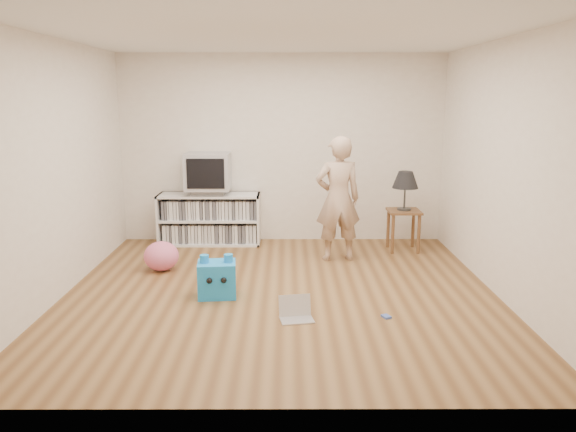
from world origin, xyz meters
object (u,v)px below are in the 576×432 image
Objects in this scene: side_table at (404,220)px; crt_tv at (208,171)px; dvd_deck at (209,192)px; person at (338,199)px; plush_blue at (217,279)px; table_lamp at (405,181)px; plush_pink at (161,256)px; media_unit at (210,219)px; laptop at (296,313)px.

crt_tv is at bearing 172.06° from side_table.
person is at bearing -25.26° from dvd_deck.
plush_blue is (-1.35, -1.32, -0.59)m from person.
dvd_deck is 0.87× the size of table_lamp.
table_lamp is at bearing 32.14° from plush_blue.
crt_tv is at bearing 71.69° from plush_pink.
crt_tv is 1.47× the size of plush_pink.
laptop is (1.16, -2.74, -0.29)m from media_unit.
side_table is 1.35× the size of plush_pink.
person is at bearing -25.17° from crt_tv.
plush_blue reaches higher than laptop.
person reaches higher than table_lamp.
side_table is at bearing -8.01° from dvd_deck.
table_lamp is 1.03m from person.
media_unit is at bearing 93.79° from plush_blue.
person is at bearing 64.15° from laptop.
dvd_deck reaches higher than laptop.
laptop is 1.01m from plush_blue.
side_table reaches higher than laptop.
laptop is (1.16, -2.72, -0.96)m from crt_tv.
dvd_deck is 1.42m from plush_pink.
plush_blue is (-2.27, -1.76, -0.75)m from table_lamp.
dvd_deck reaches higher than side_table.
side_table is at bearing 48.21° from laptop.
plush_pink is at bearing -108.27° from dvd_deck.
media_unit is 0.67m from crt_tv.
crt_tv is at bearing -90.00° from media_unit.
table_lamp is (2.63, -0.37, -0.08)m from crt_tv.
plush_pink is at bearing -163.99° from table_lamp.
laptop is at bearing -43.39° from plush_pink.
side_table reaches higher than plush_pink.
crt_tv reaches higher than table_lamp.
side_table is (2.63, -0.37, -0.32)m from dvd_deck.
plush_blue is (0.36, -2.13, -0.55)m from dvd_deck.
person reaches higher than plush_pink.
person is 3.49× the size of plush_blue.
table_lamp is 3.25m from plush_pink.
side_table is at bearing 32.14° from plush_blue.
crt_tv is at bearing 172.06° from table_lamp.
table_lamp reaches higher than plush_pink.
side_table is (2.63, -0.37, -0.60)m from crt_tv.
side_table is at bearing -8.35° from media_unit.
crt_tv is (0.00, -0.02, 0.67)m from media_unit.
table_lamp reaches higher than dvd_deck.
crt_tv reaches higher than plush_blue.
side_table is 2.88m from plush_blue.
media_unit is 3.11× the size of dvd_deck.
person is 2.25m from plush_pink.
table_lamp is (0.00, 0.00, 0.53)m from side_table.
side_table is at bearing -7.94° from crt_tv.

